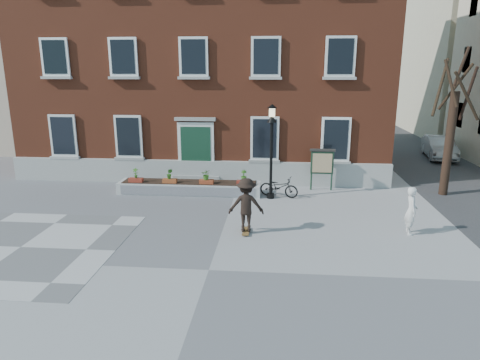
# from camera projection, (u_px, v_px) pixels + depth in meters

# --- Properties ---
(ground) EXTENTS (100.00, 100.00, 0.00)m
(ground) POSITION_uv_depth(u_px,v_px,m) (209.00, 270.00, 11.63)
(ground) COLOR gray
(ground) RESTS_ON ground
(checker_patch) EXTENTS (6.00, 6.00, 0.01)m
(checker_patch) POSITION_uv_depth(u_px,v_px,m) (21.00, 247.00, 13.11)
(checker_patch) COLOR #5D5D60
(checker_patch) RESTS_ON ground
(distant_building) EXTENTS (10.00, 12.00, 13.00)m
(distant_building) POSITION_uv_depth(u_px,v_px,m) (4.00, 51.00, 30.78)
(distant_building) COLOR #BEAF99
(distant_building) RESTS_ON ground
(bicycle) EXTENTS (1.76, 1.03, 0.87)m
(bicycle) POSITION_uv_depth(u_px,v_px,m) (279.00, 187.00, 18.14)
(bicycle) COLOR black
(bicycle) RESTS_ON ground
(parked_car) EXTENTS (1.98, 4.26, 1.35)m
(parked_car) POSITION_uv_depth(u_px,v_px,m) (439.00, 147.00, 25.82)
(parked_car) COLOR #ABAEB0
(parked_car) RESTS_ON ground
(bystander) EXTENTS (0.41, 0.60, 1.60)m
(bystander) POSITION_uv_depth(u_px,v_px,m) (411.00, 211.00, 13.99)
(bystander) COLOR silver
(bystander) RESTS_ON ground
(brick_building) EXTENTS (18.40, 10.85, 12.60)m
(brick_building) POSITION_uv_depth(u_px,v_px,m) (211.00, 50.00, 23.66)
(brick_building) COLOR brown
(brick_building) RESTS_ON ground
(planter_assembly) EXTENTS (6.20, 1.12, 1.15)m
(planter_assembly) POSITION_uv_depth(u_px,v_px,m) (190.00, 187.00, 18.64)
(planter_assembly) COLOR beige
(planter_assembly) RESTS_ON ground
(bare_tree) EXTENTS (1.83, 1.83, 6.16)m
(bare_tree) POSITION_uv_depth(u_px,v_px,m) (451.00, 130.00, 17.87)
(bare_tree) COLOR #312016
(bare_tree) RESTS_ON ground
(lamp_post) EXTENTS (0.40, 0.40, 3.93)m
(lamp_post) POSITION_uv_depth(u_px,v_px,m) (272.00, 138.00, 17.41)
(lamp_post) COLOR black
(lamp_post) RESTS_ON ground
(notice_board) EXTENTS (1.10, 0.16, 1.87)m
(notice_board) POSITION_uv_depth(u_px,v_px,m) (322.00, 163.00, 18.93)
(notice_board) COLOR #1B3724
(notice_board) RESTS_ON ground
(skateboarder) EXTENTS (1.20, 0.78, 1.88)m
(skateboarder) POSITION_uv_depth(u_px,v_px,m) (246.00, 205.00, 14.02)
(skateboarder) COLOR brown
(skateboarder) RESTS_ON ground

